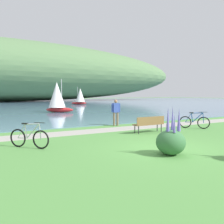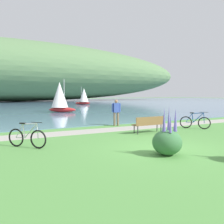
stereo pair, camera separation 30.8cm
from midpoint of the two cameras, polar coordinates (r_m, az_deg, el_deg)
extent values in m
plane|color=#518E42|center=(9.54, 12.73, -8.41)|extent=(200.00, 200.00, 0.00)
cube|color=#5B7F9E|center=(54.45, -21.79, 1.84)|extent=(180.00, 80.00, 0.04)
ellipsoid|color=#567A4C|center=(69.90, -21.95, 8.95)|extent=(105.83, 28.00, 16.12)
cube|color=#A39E93|center=(13.81, -1.60, -4.33)|extent=(60.00, 1.50, 0.01)
cube|color=brown|center=(13.13, 9.11, -2.89)|extent=(1.80, 0.49, 0.05)
cube|color=brown|center=(12.94, 9.69, -2.00)|extent=(1.80, 0.05, 0.40)
cylinder|color=#2D2D33|center=(12.84, 5.93, -4.03)|extent=(0.05, 0.05, 0.45)
cylinder|color=#2D2D33|center=(13.76, 11.20, -3.53)|extent=(0.05, 0.05, 0.45)
cylinder|color=#2D2D33|center=(12.57, 6.80, -4.22)|extent=(0.05, 0.05, 0.45)
cylinder|color=#2D2D33|center=(13.51, 12.11, -3.69)|extent=(0.05, 0.05, 0.45)
torus|color=black|center=(15.31, 21.47, -2.45)|extent=(0.48, 0.61, 0.72)
torus|color=black|center=(15.40, 17.56, -2.31)|extent=(0.48, 0.61, 0.72)
cylinder|color=#1E4CB2|center=(15.30, 20.24, -1.25)|extent=(0.40, 0.51, 0.61)
cylinder|color=#1E4CB2|center=(15.28, 20.11, -0.26)|extent=(0.43, 0.55, 0.09)
cylinder|color=#1E4CB2|center=(15.33, 19.02, -1.30)|extent=(0.11, 0.13, 0.54)
cylinder|color=#1E4CB2|center=(15.38, 18.35, -2.30)|extent=(0.28, 0.36, 0.05)
cylinder|color=#1E4CB2|center=(15.35, 18.23, -1.31)|extent=(0.24, 0.31, 0.56)
cylinder|color=#1E4CB2|center=(15.28, 21.41, -1.33)|extent=(0.08, 0.09, 0.60)
cube|color=black|center=(15.31, 18.89, -0.20)|extent=(0.22, 0.25, 0.05)
cylinder|color=black|center=(15.25, 21.35, -0.05)|extent=(0.31, 0.40, 0.02)
torus|color=black|center=(9.60, -16.12, -6.20)|extent=(0.52, 0.58, 0.72)
torus|color=black|center=(10.25, -20.89, -5.65)|extent=(0.52, 0.58, 0.72)
cylinder|color=silver|center=(9.75, -17.76, -4.23)|extent=(0.44, 0.48, 0.61)
cylinder|color=silver|center=(9.74, -17.98, -2.67)|extent=(0.47, 0.52, 0.09)
cylinder|color=silver|center=(9.96, -19.25, -4.23)|extent=(0.12, 0.12, 0.54)
cylinder|color=silver|center=(10.11, -19.97, -5.71)|extent=(0.31, 0.34, 0.05)
cylinder|color=silver|center=(10.10, -20.19, -4.20)|extent=(0.27, 0.29, 0.56)
cylinder|color=silver|center=(9.57, -16.27, -4.42)|extent=(0.08, 0.09, 0.60)
cube|color=black|center=(9.95, -19.47, -2.54)|extent=(0.23, 0.25, 0.05)
cylinder|color=black|center=(9.54, -16.44, -2.39)|extent=(0.34, 0.37, 0.02)
cylinder|color=#72604C|center=(15.65, 1.15, -1.71)|extent=(0.14, 0.14, 0.88)
cylinder|color=#72604C|center=(15.74, 1.96, -1.68)|extent=(0.14, 0.14, 0.88)
cube|color=#334CA5|center=(15.63, 1.56, 1.00)|extent=(0.40, 0.26, 0.60)
sphere|color=#9E7051|center=(15.61, 1.56, 2.54)|extent=(0.22, 0.22, 0.22)
cylinder|color=#334CA5|center=(15.53, 0.68, 0.98)|extent=(0.09, 0.09, 0.56)
cylinder|color=#334CA5|center=(15.73, 2.43, 1.02)|extent=(0.09, 0.09, 0.56)
ellipsoid|color=#386B3D|center=(8.52, 13.88, -7.00)|extent=(1.01, 1.01, 0.86)
cylinder|color=#386B3D|center=(8.46, 14.23, -4.88)|extent=(0.02, 0.02, 0.12)
cone|color=#6B5BB7|center=(8.40, 14.29, -1.55)|extent=(0.11, 0.11, 0.87)
cylinder|color=#386B3D|center=(8.34, 13.18, -5.00)|extent=(0.02, 0.02, 0.12)
cone|color=#6B5BB7|center=(8.28, 13.23, -1.76)|extent=(0.13, 0.13, 0.83)
cylinder|color=#386B3D|center=(8.54, 15.67, -4.83)|extent=(0.02, 0.02, 0.12)
cone|color=#6B5BB7|center=(8.48, 15.74, -1.78)|extent=(0.13, 0.13, 0.79)
cylinder|color=#386B3D|center=(8.22, 14.63, -5.16)|extent=(0.02, 0.02, 0.12)
cone|color=#6B5BB7|center=(8.17, 14.67, -2.74)|extent=(0.10, 0.10, 0.58)
ellipsoid|color=#B22323|center=(46.59, -6.76, 2.09)|extent=(2.87, 2.26, 0.51)
cylinder|color=#B2B2B2|center=(46.60, -7.06, 4.18)|extent=(0.07, 0.07, 2.90)
cone|color=white|center=(46.50, -6.45, 4.01)|extent=(2.38, 2.38, 2.61)
ellipsoid|color=#B22323|center=(27.38, -11.32, 0.52)|extent=(2.99, 2.58, 0.54)
cylinder|color=#B2B2B2|center=(27.24, -10.90, 4.34)|extent=(0.08, 0.08, 3.10)
cone|color=white|center=(27.43, -11.94, 4.00)|extent=(2.58, 2.58, 2.79)
camera|label=1|loc=(0.15, -89.39, 0.05)|focal=38.78mm
camera|label=2|loc=(0.15, 90.61, -0.05)|focal=38.78mm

